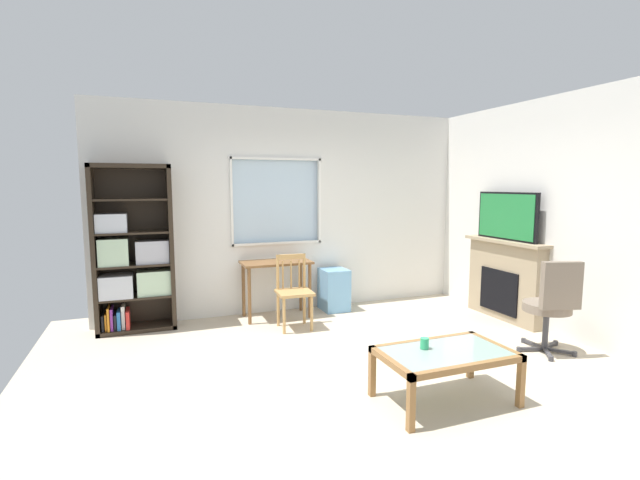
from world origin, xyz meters
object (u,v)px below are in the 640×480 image
at_px(office_chair, 552,302).
at_px(wooden_chair, 294,291).
at_px(fireplace, 505,279).
at_px(desk_under_window, 276,271).
at_px(bookshelf, 132,257).
at_px(plastic_drawer_unit, 334,289).
at_px(sippy_cup, 425,343).
at_px(coffee_table, 445,358).
at_px(tv, 507,216).

bearing_deg(office_chair, wooden_chair, 140.97).
bearing_deg(fireplace, desk_under_window, 157.64).
bearing_deg(office_chair, desk_under_window, 134.78).
bearing_deg(fireplace, bookshelf, 164.56).
bearing_deg(wooden_chair, fireplace, -13.08).
bearing_deg(wooden_chair, plastic_drawer_unit, 36.10).
xyz_separation_m(office_chair, sippy_cup, (-1.79, -0.37, -0.08)).
relative_size(plastic_drawer_unit, fireplace, 0.46).
xyz_separation_m(wooden_chair, sippy_cup, (0.43, -2.16, 0.01)).
distance_m(bookshelf, coffee_table, 3.79).
relative_size(wooden_chair, sippy_cup, 10.00).
height_order(wooden_chair, fireplace, fireplace).
relative_size(plastic_drawer_unit, office_chair, 0.58).
distance_m(plastic_drawer_unit, tv, 2.48).
relative_size(office_chair, sippy_cup, 11.11).
xyz_separation_m(plastic_drawer_unit, tv, (1.90, -1.19, 1.06)).
distance_m(bookshelf, desk_under_window, 1.78).
distance_m(wooden_chair, fireplace, 2.77).
xyz_separation_m(bookshelf, wooden_chair, (1.83, -0.62, -0.43)).
xyz_separation_m(wooden_chair, plastic_drawer_unit, (0.77, 0.56, -0.17)).
bearing_deg(coffee_table, desk_under_window, 102.90).
bearing_deg(fireplace, wooden_chair, 166.92).
bearing_deg(coffee_table, bookshelf, 129.65).
xyz_separation_m(office_chair, coffee_table, (-1.66, -0.47, -0.18)).
height_order(bookshelf, coffee_table, bookshelf).
distance_m(bookshelf, office_chair, 4.73).
distance_m(bookshelf, tv, 4.70).
height_order(bookshelf, wooden_chair, bookshelf).
bearing_deg(desk_under_window, bookshelf, 176.40).
bearing_deg(tv, plastic_drawer_unit, 147.99).
relative_size(wooden_chair, coffee_table, 0.85).
xyz_separation_m(plastic_drawer_unit, sippy_cup, (-0.35, -2.73, 0.18)).
height_order(plastic_drawer_unit, tv, tv).
xyz_separation_m(coffee_table, sippy_cup, (-0.13, 0.10, 0.10)).
distance_m(wooden_chair, tv, 2.89).
height_order(bookshelf, office_chair, bookshelf).
xyz_separation_m(plastic_drawer_unit, fireplace, (1.92, -1.19, 0.24)).
relative_size(fireplace, office_chair, 1.28).
bearing_deg(office_chair, bookshelf, 149.13).
bearing_deg(sippy_cup, desk_under_window, 100.64).
height_order(tv, sippy_cup, tv).
xyz_separation_m(wooden_chair, fireplace, (2.69, -0.63, 0.06)).
bearing_deg(bookshelf, office_chair, -30.87).
distance_m(desk_under_window, sippy_cup, 2.73).
relative_size(fireplace, tv, 1.30).
bearing_deg(tv, wooden_chair, 166.84).
relative_size(bookshelf, sippy_cup, 22.17).
distance_m(bookshelf, plastic_drawer_unit, 2.68).
height_order(bookshelf, sippy_cup, bookshelf).
relative_size(plastic_drawer_unit, coffee_table, 0.55).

